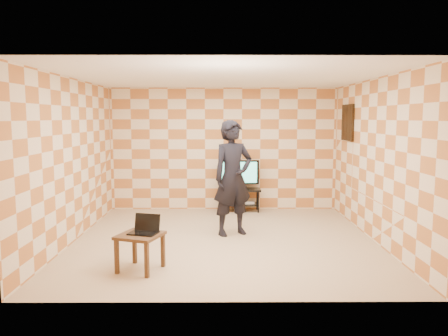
{
  "coord_description": "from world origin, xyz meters",
  "views": [
    {
      "loc": [
        -0.05,
        -7.17,
        2.05
      ],
      "look_at": [
        0.0,
        0.6,
        1.15
      ],
      "focal_mm": 35.0,
      "sensor_mm": 36.0,
      "label": 1
    }
  ],
  "objects": [
    {
      "name": "ceiling",
      "position": [
        0.0,
        0.0,
        2.7
      ],
      "size": [
        5.0,
        5.0,
        0.02
      ],
      "primitive_type": "cube",
      "color": "white",
      "rests_on": "wall_back"
    },
    {
      "name": "tv",
      "position": [
        0.34,
        2.24,
        0.85
      ],
      "size": [
        0.87,
        0.17,
        0.63
      ],
      "color": "black",
      "rests_on": "tv_stand"
    },
    {
      "name": "wall_right",
      "position": [
        2.5,
        0.0,
        1.35
      ],
      "size": [
        0.02,
        5.0,
        2.7
      ],
      "primitive_type": "cube",
      "color": "beige",
      "rests_on": "ground"
    },
    {
      "name": "wall_art",
      "position": [
        2.47,
        1.55,
        1.95
      ],
      "size": [
        0.04,
        0.72,
        0.72
      ],
      "color": "black",
      "rests_on": "wall_right"
    },
    {
      "name": "wall_left",
      "position": [
        -2.5,
        0.0,
        1.35
      ],
      "size": [
        0.02,
        5.0,
        2.7
      ],
      "primitive_type": "cube",
      "color": "beige",
      "rests_on": "ground"
    },
    {
      "name": "side_table",
      "position": [
        -1.14,
        -1.46,
        0.41
      ],
      "size": [
        0.68,
        0.68,
        0.5
      ],
      "color": "#331D0F",
      "rests_on": "floor"
    },
    {
      "name": "floor",
      "position": [
        0.0,
        0.0,
        0.0
      ],
      "size": [
        5.0,
        5.0,
        0.0
      ],
      "primitive_type": "plane",
      "color": "tan",
      "rests_on": "ground"
    },
    {
      "name": "person",
      "position": [
        0.15,
        0.35,
        1.0
      ],
      "size": [
        0.87,
        0.75,
        2.01
      ],
      "primitive_type": "imported",
      "rotation": [
        0.0,
        0.0,
        0.45
      ],
      "color": "black",
      "rests_on": "floor"
    },
    {
      "name": "laptop",
      "position": [
        -1.08,
        -1.41,
        0.55
      ],
      "size": [
        0.43,
        0.38,
        0.25
      ],
      "color": "black",
      "rests_on": "side_table"
    },
    {
      "name": "wall_front",
      "position": [
        0.0,
        -2.5,
        1.35
      ],
      "size": [
        5.0,
        0.02,
        2.7
      ],
      "primitive_type": "cube",
      "color": "beige",
      "rests_on": "ground"
    },
    {
      "name": "game_console",
      "position": [
        0.57,
        2.25,
        0.2
      ],
      "size": [
        0.22,
        0.18,
        0.05
      ],
      "primitive_type": "cube",
      "rotation": [
        0.0,
        0.0,
        0.16
      ],
      "color": "silver",
      "rests_on": "tv_stand"
    },
    {
      "name": "dvd_player",
      "position": [
        0.25,
        2.23,
        0.21
      ],
      "size": [
        0.44,
        0.33,
        0.07
      ],
      "primitive_type": "cube",
      "rotation": [
        0.0,
        0.0,
        -0.08
      ],
      "color": "#AFAFB2",
      "rests_on": "tv_stand"
    },
    {
      "name": "tv_stand",
      "position": [
        0.34,
        2.25,
        0.36
      ],
      "size": [
        0.93,
        0.42,
        0.5
      ],
      "color": "black",
      "rests_on": "floor"
    },
    {
      "name": "wall_back",
      "position": [
        0.0,
        2.5,
        1.35
      ],
      "size": [
        5.0,
        0.02,
        2.7
      ],
      "primitive_type": "cube",
      "color": "beige",
      "rests_on": "ground"
    }
  ]
}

